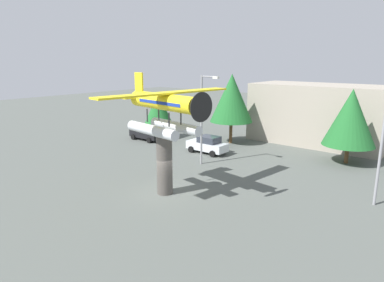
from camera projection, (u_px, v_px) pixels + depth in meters
name	position (u px, v px, depth m)	size (l,w,h in m)	color
ground_plane	(165.00, 193.00, 24.40)	(140.00, 140.00, 0.00)	#515651
display_pedestal	(165.00, 164.00, 23.90)	(1.10, 1.10, 4.34)	#4C4742
floatplane_monument	(165.00, 109.00, 22.93)	(7.07, 10.45, 4.00)	silver
car_near_black	(147.00, 133.00, 40.36)	(4.20, 2.02, 1.76)	black
car_mid_silver	(208.00, 145.00, 34.71)	(4.20, 2.02, 1.76)	silver
streetlight_primary	(203.00, 114.00, 30.12)	(1.84, 0.28, 7.93)	gray
storefront_building	(319.00, 114.00, 38.46)	(14.47, 6.86, 6.59)	#9E9384
tree_west	(158.00, 108.00, 40.85)	(3.38, 3.38, 5.50)	brown
tree_east	(232.00, 98.00, 37.99)	(4.74, 4.74, 7.74)	brown
tree_center_back	(351.00, 118.00, 30.52)	(4.57, 4.57, 6.77)	brown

